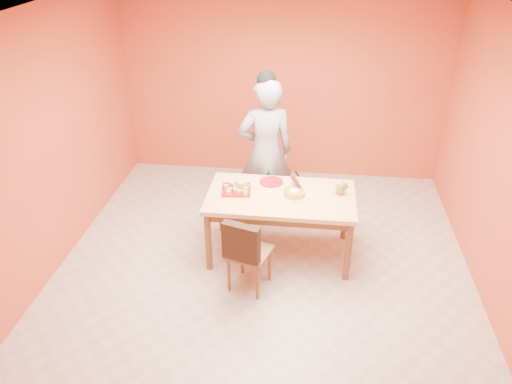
# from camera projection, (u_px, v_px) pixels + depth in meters

# --- Properties ---
(floor) EXTENTS (5.00, 5.00, 0.00)m
(floor) POSITION_uv_depth(u_px,v_px,m) (262.00, 274.00, 5.41)
(floor) COLOR beige
(floor) RESTS_ON ground
(ceiling) EXTENTS (5.00, 5.00, 0.00)m
(ceiling) POSITION_uv_depth(u_px,v_px,m) (264.00, 14.00, 4.09)
(ceiling) COLOR silver
(ceiling) RESTS_ON wall_back
(wall_back) EXTENTS (4.50, 0.00, 4.50)m
(wall_back) POSITION_uv_depth(u_px,v_px,m) (282.00, 84.00, 6.92)
(wall_back) COLOR #CC532F
(wall_back) RESTS_ON floor
(wall_left) EXTENTS (0.00, 5.00, 5.00)m
(wall_left) POSITION_uv_depth(u_px,v_px,m) (40.00, 151.00, 4.99)
(wall_left) COLOR #CC532F
(wall_left) RESTS_ON floor
(wall_right) EXTENTS (0.00, 5.00, 5.00)m
(wall_right) POSITION_uv_depth(u_px,v_px,m) (510.00, 175.00, 4.52)
(wall_right) COLOR #CC532F
(wall_right) RESTS_ON floor
(dining_table) EXTENTS (1.60, 0.90, 0.76)m
(dining_table) POSITION_uv_depth(u_px,v_px,m) (281.00, 203.00, 5.44)
(dining_table) COLOR #ECCD7B
(dining_table) RESTS_ON floor
(dining_chair) EXTENTS (0.50, 0.56, 0.86)m
(dining_chair) POSITION_uv_depth(u_px,v_px,m) (249.00, 252.00, 5.02)
(dining_chair) COLOR brown
(dining_chair) RESTS_ON floor
(pastry_pile) EXTENTS (0.28, 0.28, 0.09)m
(pastry_pile) POSITION_uv_depth(u_px,v_px,m) (236.00, 185.00, 5.45)
(pastry_pile) COLOR #E8BC63
(pastry_pile) RESTS_ON pastry_platter
(person) EXTENTS (0.76, 0.60, 1.83)m
(person) POSITION_uv_depth(u_px,v_px,m) (266.00, 152.00, 6.00)
(person) COLOR gray
(person) RESTS_ON floor
(pastry_platter) EXTENTS (0.35, 0.35, 0.02)m
(pastry_platter) POSITION_uv_depth(u_px,v_px,m) (236.00, 190.00, 5.48)
(pastry_platter) COLOR maroon
(pastry_platter) RESTS_ON dining_table
(red_dinner_plate) EXTENTS (0.27, 0.27, 0.02)m
(red_dinner_plate) POSITION_uv_depth(u_px,v_px,m) (271.00, 182.00, 5.64)
(red_dinner_plate) COLOR maroon
(red_dinner_plate) RESTS_ON dining_table
(white_cake_plate) EXTENTS (0.36, 0.36, 0.01)m
(white_cake_plate) POSITION_uv_depth(u_px,v_px,m) (294.00, 196.00, 5.37)
(white_cake_plate) COLOR white
(white_cake_plate) RESTS_ON dining_table
(sponge_cake) EXTENTS (0.28, 0.28, 0.05)m
(sponge_cake) POSITION_uv_depth(u_px,v_px,m) (294.00, 193.00, 5.35)
(sponge_cake) COLOR gold
(sponge_cake) RESTS_ON white_cake_plate
(cake_server) EXTENTS (0.15, 0.28, 0.01)m
(cake_server) POSITION_uv_depth(u_px,v_px,m) (296.00, 182.00, 5.49)
(cake_server) COLOR silver
(cake_server) RESTS_ON sponge_cake
(egg_ornament) EXTENTS (0.12, 0.10, 0.14)m
(egg_ornament) POSITION_uv_depth(u_px,v_px,m) (341.00, 189.00, 5.38)
(egg_ornament) COLOR olive
(egg_ornament) RESTS_ON dining_table
(magenta_glass) EXTENTS (0.09, 0.09, 0.11)m
(magenta_glass) POSITION_uv_depth(u_px,v_px,m) (339.00, 189.00, 5.39)
(magenta_glass) COLOR #BB1C74
(magenta_glass) RESTS_ON dining_table
(checker_tin) EXTENTS (0.11, 0.11, 0.03)m
(checker_tin) POSITION_uv_depth(u_px,v_px,m) (343.00, 186.00, 5.55)
(checker_tin) COLOR black
(checker_tin) RESTS_ON dining_table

